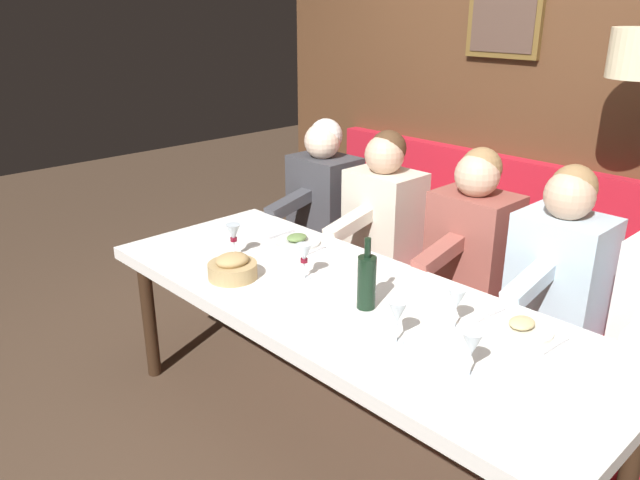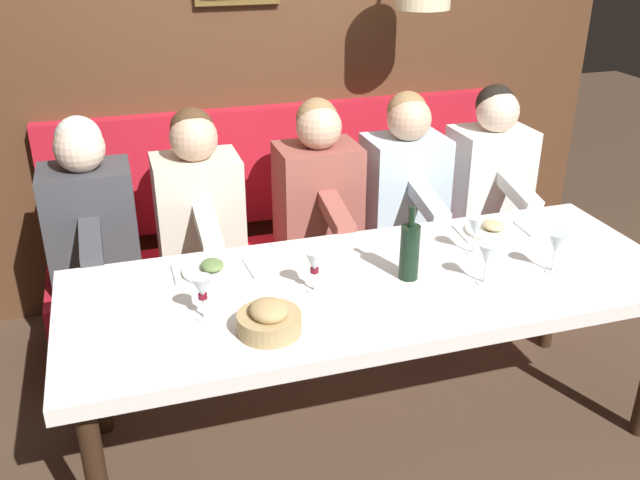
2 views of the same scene
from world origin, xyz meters
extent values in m
plane|color=#4C3828|center=(0.00, 0.00, 0.00)|extent=(12.00, 12.00, 0.00)
cube|color=white|center=(0.00, 0.00, 0.71)|extent=(0.90, 2.40, 0.06)
cylinder|color=#301E12|center=(-0.35, 1.10, 0.34)|extent=(0.07, 0.07, 0.68)
cylinder|color=#301E12|center=(0.35, -1.10, 0.34)|extent=(0.07, 0.07, 0.68)
cylinder|color=#301E12|center=(0.35, 1.10, 0.34)|extent=(0.07, 0.07, 0.68)
cube|color=red|center=(0.89, 0.00, 0.23)|extent=(0.52, 2.60, 0.45)
cube|color=#51331E|center=(1.48, 0.00, 1.45)|extent=(0.10, 3.80, 2.90)
cube|color=red|center=(1.39, 0.00, 0.77)|extent=(0.10, 2.60, 0.64)
cube|color=brown|center=(1.42, 0.22, 1.87)|extent=(0.04, 0.43, 0.52)
cube|color=#4C382D|center=(1.40, 0.22, 1.87)|extent=(0.01, 0.37, 0.46)
cube|color=silver|center=(0.89, -0.50, 0.73)|extent=(0.30, 0.40, 0.56)
sphere|color=#D1A889|center=(0.87, -0.50, 1.11)|extent=(0.22, 0.22, 0.22)
sphere|color=#937047|center=(0.90, -0.50, 1.14)|extent=(0.20, 0.20, 0.20)
cube|color=silver|center=(0.60, -0.50, 0.77)|extent=(0.33, 0.09, 0.14)
cube|color=#934C42|center=(0.89, -0.03, 0.73)|extent=(0.30, 0.40, 0.56)
sphere|color=#D1A889|center=(0.87, -0.03, 1.11)|extent=(0.22, 0.22, 0.22)
sphere|color=#937047|center=(0.90, -0.03, 1.14)|extent=(0.20, 0.20, 0.20)
cube|color=#934C42|center=(0.60, -0.03, 0.77)|extent=(0.33, 0.09, 0.14)
cube|color=beige|center=(0.89, 0.56, 0.73)|extent=(0.30, 0.40, 0.56)
sphere|color=#D1A889|center=(0.87, 0.56, 1.11)|extent=(0.22, 0.22, 0.22)
sphere|color=#4C331E|center=(0.90, 0.56, 1.14)|extent=(0.20, 0.20, 0.20)
cube|color=beige|center=(0.60, 0.56, 0.77)|extent=(0.33, 0.09, 0.14)
cube|color=#3D3D42|center=(0.89, 1.05, 0.73)|extent=(0.30, 0.40, 0.56)
sphere|color=beige|center=(0.87, 1.05, 1.11)|extent=(0.22, 0.22, 0.22)
sphere|color=silver|center=(0.90, 1.05, 1.14)|extent=(0.20, 0.20, 0.20)
cube|color=#3D3D42|center=(0.60, 1.05, 0.77)|extent=(0.33, 0.09, 0.14)
cylinder|color=silver|center=(0.25, 0.60, 0.75)|extent=(0.24, 0.24, 0.01)
ellipsoid|color=#668447|center=(0.25, 0.60, 0.77)|extent=(0.11, 0.09, 0.04)
cube|color=silver|center=(0.23, 0.45, 0.74)|extent=(0.17, 0.03, 0.01)
cube|color=silver|center=(0.27, 0.74, 0.74)|extent=(0.18, 0.02, 0.01)
cylinder|color=silver|center=(0.26, -0.66, 0.75)|extent=(0.24, 0.24, 0.01)
ellipsoid|color=#D1BC84|center=(0.26, -0.66, 0.77)|extent=(0.11, 0.09, 0.04)
cube|color=silver|center=(0.24, -0.80, 0.74)|extent=(0.17, 0.03, 0.01)
cube|color=silver|center=(0.28, -0.51, 0.74)|extent=(0.18, 0.03, 0.01)
cylinder|color=silver|center=(-0.14, -0.39, 0.74)|extent=(0.06, 0.06, 0.00)
cylinder|color=silver|center=(-0.14, -0.39, 0.78)|extent=(0.01, 0.01, 0.07)
cone|color=silver|center=(-0.14, -0.39, 0.86)|extent=(0.07, 0.07, 0.08)
cylinder|color=silver|center=(-0.01, 0.25, 0.74)|extent=(0.06, 0.06, 0.00)
cylinder|color=silver|center=(-0.01, 0.25, 0.78)|extent=(0.01, 0.01, 0.07)
cone|color=silver|center=(-0.01, 0.25, 0.86)|extent=(0.07, 0.07, 0.08)
cylinder|color=maroon|center=(-0.01, 0.25, 0.83)|extent=(0.03, 0.03, 0.02)
cylinder|color=silver|center=(-0.14, -0.70, 0.74)|extent=(0.06, 0.06, 0.00)
cylinder|color=silver|center=(-0.14, -0.70, 0.78)|extent=(0.01, 0.01, 0.07)
cone|color=silver|center=(-0.14, -0.70, 0.86)|extent=(0.07, 0.07, 0.08)
cylinder|color=silver|center=(0.10, -0.47, 0.74)|extent=(0.06, 0.06, 0.00)
cylinder|color=silver|center=(0.10, -0.47, 0.78)|extent=(0.01, 0.01, 0.07)
cone|color=silver|center=(0.10, -0.47, 0.86)|extent=(0.07, 0.07, 0.08)
cylinder|color=silver|center=(-0.08, 0.68, 0.74)|extent=(0.06, 0.06, 0.00)
cylinder|color=silver|center=(-0.08, 0.68, 0.78)|extent=(0.01, 0.01, 0.07)
cone|color=silver|center=(-0.08, 0.68, 0.86)|extent=(0.07, 0.07, 0.08)
cylinder|color=maroon|center=(-0.08, 0.68, 0.83)|extent=(0.03, 0.03, 0.02)
cylinder|color=black|center=(-0.02, -0.13, 0.85)|extent=(0.08, 0.08, 0.22)
cylinder|color=black|center=(-0.02, -0.13, 1.00)|extent=(0.03, 0.03, 0.08)
cylinder|color=tan|center=(-0.23, 0.48, 0.78)|extent=(0.22, 0.22, 0.07)
ellipsoid|color=tan|center=(-0.23, 0.48, 0.83)|extent=(0.15, 0.13, 0.06)
camera|label=1|loc=(-1.71, -1.63, 1.90)|focal=34.94mm
camera|label=2|loc=(-2.20, 0.91, 2.04)|focal=39.01mm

